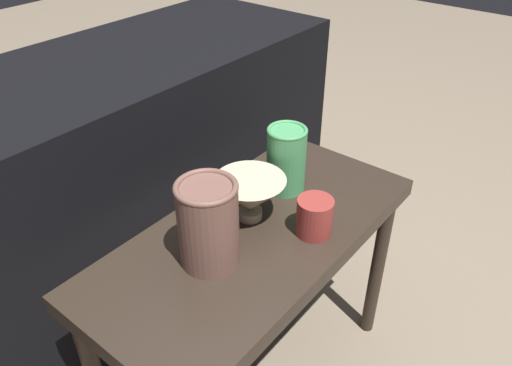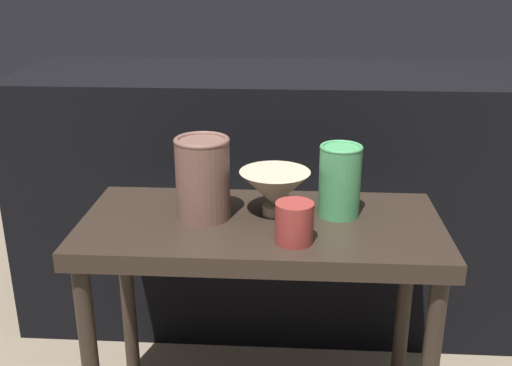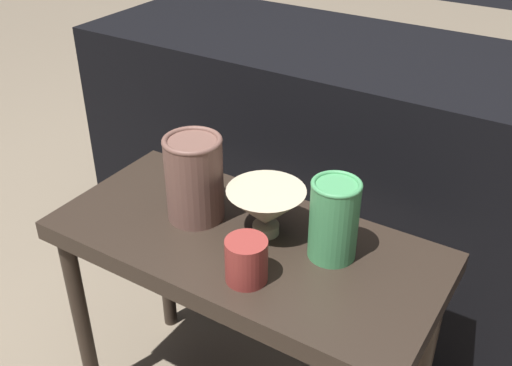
{
  "view_description": "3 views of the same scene",
  "coord_description": "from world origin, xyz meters",
  "px_view_note": "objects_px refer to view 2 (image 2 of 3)",
  "views": [
    {
      "loc": [
        -0.63,
        -0.5,
        1.18
      ],
      "look_at": [
        0.05,
        0.04,
        0.59
      ],
      "focal_mm": 35.0,
      "sensor_mm": 36.0,
      "label": 1
    },
    {
      "loc": [
        0.06,
        -1.16,
        1.03
      ],
      "look_at": [
        -0.01,
        0.01,
        0.6
      ],
      "focal_mm": 42.0,
      "sensor_mm": 36.0,
      "label": 2
    },
    {
      "loc": [
        0.51,
        -0.77,
        1.21
      ],
      "look_at": [
        -0.0,
        0.05,
        0.62
      ],
      "focal_mm": 42.0,
      "sensor_mm": 36.0,
      "label": 3
    }
  ],
  "objects_px": {
    "vase_textured_left": "(203,177)",
    "vase_colorful_right": "(340,180)",
    "cup": "(294,223)",
    "bowl": "(275,189)"
  },
  "relations": [
    {
      "from": "vase_textured_left",
      "to": "vase_colorful_right",
      "type": "bearing_deg",
      "value": 6.0
    },
    {
      "from": "vase_colorful_right",
      "to": "vase_textured_left",
      "type": "bearing_deg",
      "value": -174.0
    },
    {
      "from": "vase_colorful_right",
      "to": "cup",
      "type": "height_order",
      "value": "vase_colorful_right"
    },
    {
      "from": "bowl",
      "to": "vase_textured_left",
      "type": "xyz_separation_m",
      "value": [
        -0.15,
        -0.02,
        0.03
      ]
    },
    {
      "from": "vase_textured_left",
      "to": "vase_colorful_right",
      "type": "height_order",
      "value": "vase_textured_left"
    },
    {
      "from": "bowl",
      "to": "vase_colorful_right",
      "type": "distance_m",
      "value": 0.14
    },
    {
      "from": "bowl",
      "to": "vase_textured_left",
      "type": "distance_m",
      "value": 0.16
    },
    {
      "from": "vase_textured_left",
      "to": "cup",
      "type": "height_order",
      "value": "vase_textured_left"
    },
    {
      "from": "cup",
      "to": "vase_colorful_right",
      "type": "bearing_deg",
      "value": 55.97
    },
    {
      "from": "vase_textured_left",
      "to": "cup",
      "type": "bearing_deg",
      "value": -29.86
    }
  ]
}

